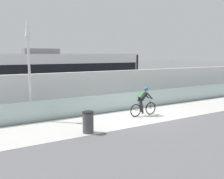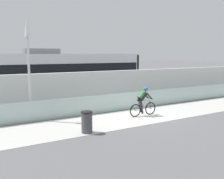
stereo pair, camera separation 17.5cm
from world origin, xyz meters
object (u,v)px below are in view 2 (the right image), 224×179
object	(u,v)px
tram	(69,75)
cyclist_on_bike	(143,102)
lamp_post_antenna	(28,57)
trash_bin	(87,122)

from	to	relation	value
tram	cyclist_on_bike	distance (m)	7.15
cyclist_on_bike	lamp_post_antenna	bearing A→B (deg)	159.06
cyclist_on_bike	trash_bin	world-z (taller)	cyclist_on_bike
tram	lamp_post_antenna	bearing A→B (deg)	-129.62
cyclist_on_bike	trash_bin	size ratio (longest dim) A/B	1.84
tram	lamp_post_antenna	world-z (taller)	lamp_post_antenna
tram	cyclist_on_bike	size ratio (longest dim) A/B	6.25
cyclist_on_bike	trash_bin	bearing A→B (deg)	-162.71
tram	cyclist_on_bike	world-z (taller)	tram
lamp_post_antenna	cyclist_on_bike	bearing A→B (deg)	-20.94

